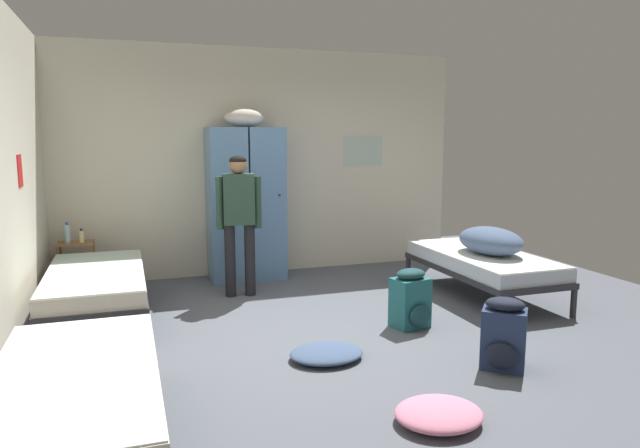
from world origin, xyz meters
The scene contains 15 objects.
ground_plane centered at (0.00, 0.00, 0.00)m, with size 8.11×8.11×0.00m, color #565B66.
room_backdrop centered at (-1.25, 1.29, 1.41)m, with size 5.19×5.03×2.83m.
locker_bank centered at (-0.29, 2.21, 0.97)m, with size 0.90×0.55×2.07m.
shelf_unit centered at (-2.23, 2.19, 0.35)m, with size 0.38×0.30×0.57m.
bed_left_front centered at (-1.98, -1.44, 0.38)m, with size 0.90×1.90×0.49m.
bed_right centered at (1.98, 0.57, 0.38)m, with size 0.90×1.90×0.49m.
bed_left_rear centered at (-1.98, 1.04, 0.38)m, with size 0.90×1.90×0.49m.
bedding_heap centered at (2.02, 0.49, 0.63)m, with size 0.57×0.84×0.29m.
person_traveler centered at (-0.52, 1.45, 0.93)m, with size 0.48×0.23×1.54m.
water_bottle centered at (-2.31, 2.21, 0.67)m, with size 0.06×0.06×0.23m.
lotion_bottle centered at (-2.16, 2.15, 0.64)m, with size 0.05×0.05×0.16m.
backpack_teal centered at (0.76, -0.11, 0.26)m, with size 0.37×0.38×0.55m.
backpack_navy centered at (0.98, -1.18, 0.26)m, with size 0.41×0.42×0.55m.
clothes_pile_denim centered at (-0.23, -0.58, 0.05)m, with size 0.59×0.48×0.10m.
clothes_pile_pink centered at (0.09, -1.77, 0.06)m, with size 0.55×0.49×0.12m.
Camera 1 is at (-1.67, -4.67, 1.75)m, focal length 32.28 mm.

